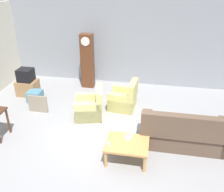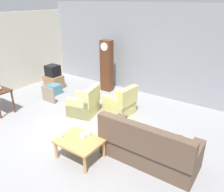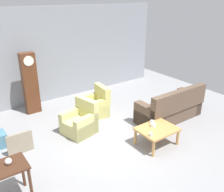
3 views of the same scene
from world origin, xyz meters
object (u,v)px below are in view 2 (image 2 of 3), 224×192
at_px(armchair_olive_far, 121,105).
at_px(framed_picture_leaning, 48,95).
at_px(coffee_table_wood, 80,142).
at_px(cup_white_porcelain, 61,136).
at_px(grandfather_clock, 107,66).
at_px(bowl_white_stacked, 83,136).
at_px(storage_box_blue, 54,89).
at_px(cup_blue_rimmed, 89,134).
at_px(couch_floral, 148,148).
at_px(tv_stand_cabinet, 54,82).
at_px(tv_crt, 53,71).
at_px(armchair_olive_near, 84,105).

distance_m(armchair_olive_far, framed_picture_leaning, 2.62).
relative_size(coffee_table_wood, cup_white_porcelain, 10.03).
height_order(grandfather_clock, bowl_white_stacked, grandfather_clock).
relative_size(storage_box_blue, cup_white_porcelain, 4.61).
height_order(storage_box_blue, cup_blue_rimmed, cup_blue_rimmed).
distance_m(coffee_table_wood, storage_box_blue, 4.01).
relative_size(couch_floral, coffee_table_wood, 2.19).
bearing_deg(couch_floral, framed_picture_leaning, 168.21).
bearing_deg(cup_white_porcelain, cup_blue_rimmed, 43.86).
height_order(tv_stand_cabinet, storage_box_blue, tv_stand_cabinet).
bearing_deg(framed_picture_leaning, tv_crt, 129.72).
bearing_deg(cup_blue_rimmed, armchair_olive_near, 134.27).
relative_size(couch_floral, cup_white_porcelain, 21.95).
bearing_deg(tv_crt, cup_blue_rimmed, -31.90).
height_order(tv_stand_cabinet, cup_white_porcelain, cup_white_porcelain).
height_order(coffee_table_wood, grandfather_clock, grandfather_clock).
distance_m(framed_picture_leaning, cup_white_porcelain, 3.11).
bearing_deg(coffee_table_wood, framed_picture_leaning, 151.13).
relative_size(armchair_olive_far, cup_white_porcelain, 9.61).
bearing_deg(couch_floral, armchair_olive_far, 137.16).
xyz_separation_m(couch_floral, tv_crt, (-5.08, 1.91, 0.38)).
xyz_separation_m(tv_crt, cup_white_porcelain, (3.38, -2.82, -0.22)).
height_order(coffee_table_wood, tv_stand_cabinet, tv_stand_cabinet).
distance_m(armchair_olive_far, tv_stand_cabinet, 3.39).
height_order(framed_picture_leaning, bowl_white_stacked, framed_picture_leaning).
bearing_deg(cup_white_porcelain, coffee_table_wood, 25.16).
bearing_deg(framed_picture_leaning, armchair_olive_far, 15.48).
bearing_deg(grandfather_clock, couch_floral, -42.38).
relative_size(grandfather_clock, cup_blue_rimmed, 20.54).
distance_m(tv_crt, cup_white_porcelain, 4.41).
height_order(framed_picture_leaning, cup_blue_rimmed, cup_blue_rimmed).
relative_size(tv_stand_cabinet, cup_blue_rimmed, 7.20).
bearing_deg(tv_crt, couch_floral, -20.57).
relative_size(framed_picture_leaning, cup_white_porcelain, 6.27).
relative_size(tv_stand_cabinet, framed_picture_leaning, 1.13).
bearing_deg(storage_box_blue, armchair_olive_near, -16.39).
distance_m(grandfather_clock, tv_stand_cabinet, 2.24).
xyz_separation_m(couch_floral, grandfather_clock, (-3.21, 2.93, 0.62)).
relative_size(cup_white_porcelain, cup_blue_rimmed, 1.01).
bearing_deg(framed_picture_leaning, bowl_white_stacked, -26.95).
xyz_separation_m(armchair_olive_far, tv_crt, (-3.37, 0.33, 0.42)).
distance_m(framed_picture_leaning, cup_blue_rimmed, 3.29).
distance_m(armchair_olive_far, cup_white_porcelain, 2.50).
bearing_deg(tv_stand_cabinet, bowl_white_stacked, -33.65).
relative_size(couch_floral, tv_crt, 4.38).
relative_size(couch_floral, grandfather_clock, 1.08).
bearing_deg(cup_blue_rimmed, cup_white_porcelain, -136.14).
bearing_deg(tv_stand_cabinet, grandfather_clock, 28.83).
bearing_deg(bowl_white_stacked, armchair_olive_near, 130.39).
bearing_deg(cup_white_porcelain, tv_stand_cabinet, 140.25).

